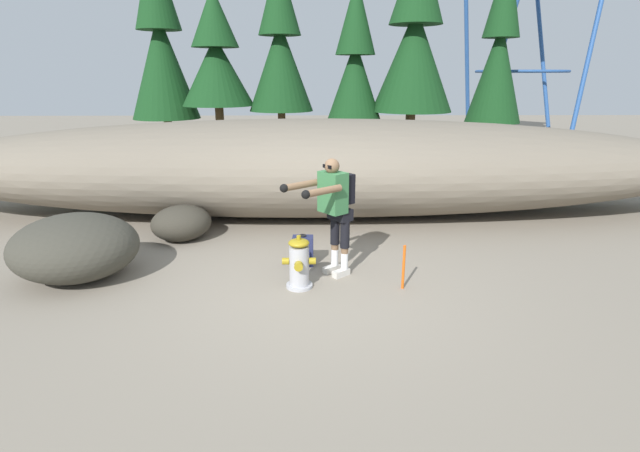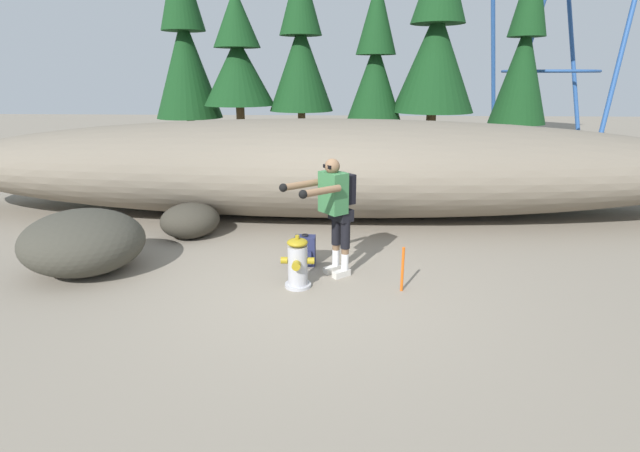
% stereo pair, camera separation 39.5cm
% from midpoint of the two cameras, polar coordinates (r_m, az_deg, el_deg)
% --- Properties ---
extents(ground_plane, '(56.00, 56.00, 0.04)m').
position_cam_midpoint_polar(ground_plane, '(6.34, -2.16, -7.62)').
color(ground_plane, gray).
extents(dirt_embankment, '(15.85, 3.20, 1.87)m').
position_cam_midpoint_polar(dirt_embankment, '(9.52, -1.75, 7.03)').
color(dirt_embankment, '#756B5B').
rests_on(dirt_embankment, ground_plane).
extents(fire_hydrant, '(0.44, 0.39, 0.72)m').
position_cam_midpoint_polar(fire_hydrant, '(6.25, -4.33, -4.57)').
color(fire_hydrant, '#B2B2B7').
rests_on(fire_hydrant, ground_plane).
extents(utility_worker, '(0.99, 0.92, 1.65)m').
position_cam_midpoint_polar(utility_worker, '(6.39, -0.09, 2.75)').
color(utility_worker, beige).
rests_on(utility_worker, ground_plane).
extents(spare_backpack, '(0.30, 0.29, 0.47)m').
position_cam_midpoint_polar(spare_backpack, '(7.00, -3.67, -3.04)').
color(spare_backpack, '#23284C').
rests_on(spare_backpack, ground_plane).
extents(boulder_large, '(1.33, 1.30, 0.59)m').
position_cam_midpoint_polar(boulder_large, '(8.43, -17.50, 0.34)').
color(boulder_large, '#37342A').
rests_on(boulder_large, ground_plane).
extents(boulder_mid, '(1.81, 1.69, 0.89)m').
position_cam_midpoint_polar(boulder_mid, '(7.38, -28.57, -2.25)').
color(boulder_mid, '#3C3B31').
rests_on(boulder_mid, ground_plane).
extents(pine_tree_far_left, '(2.29, 2.29, 6.97)m').
position_cam_midpoint_polar(pine_tree_far_left, '(17.94, -19.13, 19.67)').
color(pine_tree_far_left, '#47331E').
rests_on(pine_tree_far_left, ground_plane).
extents(pine_tree_left, '(2.33, 2.33, 5.32)m').
position_cam_midpoint_polar(pine_tree_left, '(16.59, -13.01, 18.96)').
color(pine_tree_left, '#47331E').
rests_on(pine_tree_left, ground_plane).
extents(pine_tree_center, '(2.09, 2.09, 6.21)m').
position_cam_midpoint_polar(pine_tree_center, '(16.34, -5.53, 20.30)').
color(pine_tree_center, '#47331E').
rests_on(pine_tree_center, ground_plane).
extents(pine_tree_right, '(1.93, 1.93, 5.54)m').
position_cam_midpoint_polar(pine_tree_right, '(15.88, 3.45, 18.33)').
color(pine_tree_right, '#47331E').
rests_on(pine_tree_right, ground_plane).
extents(pine_tree_far_right, '(2.55, 2.55, 6.76)m').
position_cam_midpoint_polar(pine_tree_far_right, '(16.08, 10.50, 20.99)').
color(pine_tree_far_right, '#47331E').
rests_on(pine_tree_far_right, ground_plane).
extents(pine_tree_ridge_end, '(1.81, 1.81, 6.52)m').
position_cam_midpoint_polar(pine_tree_ridge_end, '(17.52, 19.94, 18.87)').
color(pine_tree_ridge_end, '#47331E').
rests_on(pine_tree_ridge_end, ground_plane).
extents(survey_stake, '(0.04, 0.04, 0.60)m').
position_cam_midpoint_polar(survey_stake, '(6.27, 8.17, -4.91)').
color(survey_stake, '#E55914').
rests_on(survey_stake, ground_plane).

